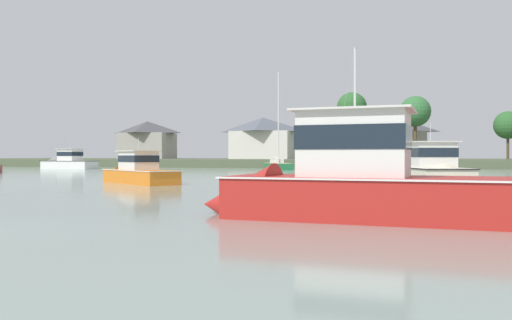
# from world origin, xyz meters

# --- Properties ---
(far_shore_bank) EXTENTS (167.90, 54.21, 1.23)m
(far_shore_bank) POSITION_xyz_m (0.00, 94.67, 0.62)
(far_shore_bank) COLOR #4C563D
(far_shore_bank) RESTS_ON ground
(cruiser_orange) EXTENTS (7.86, 6.72, 3.84)m
(cruiser_orange) POSITION_xyz_m (-5.68, 23.13, 0.50)
(cruiser_orange) COLOR orange
(cruiser_orange) RESTS_ON ground
(cruiser_cream) EXTENTS (4.85, 9.09, 4.61)m
(cruiser_cream) POSITION_xyz_m (13.34, 20.77, 0.56)
(cruiser_cream) COLOR beige
(cruiser_cream) RESTS_ON ground
(sailboat_green) EXTENTS (5.83, 9.17, 13.75)m
(sailboat_green) POSITION_xyz_m (-4.06, 61.50, 0.28)
(sailboat_green) COLOR #236B3D
(sailboat_green) RESTS_ON ground
(cruiser_white) EXTENTS (9.21, 4.00, 5.20)m
(cruiser_white) POSITION_xyz_m (-33.73, 56.51, 0.62)
(cruiser_white) COLOR white
(cruiser_white) RESTS_ON ground
(sailboat_skyblue) EXTENTS (5.95, 8.48, 12.27)m
(sailboat_skyblue) POSITION_xyz_m (8.22, 39.78, 0.26)
(sailboat_skyblue) COLOR #669ECC
(sailboat_skyblue) RESTS_ON ground
(cruiser_red) EXTENTS (10.11, 3.95, 6.00)m
(cruiser_red) POSITION_xyz_m (9.87, 5.96, 0.72)
(cruiser_red) COLOR #B2231E
(cruiser_red) RESTS_ON ground
(shore_tree_center_left) EXTENTS (5.02, 5.02, 10.05)m
(shore_tree_center_left) POSITION_xyz_m (10.58, 93.18, 8.15)
(shore_tree_center_left) COLOR brown
(shore_tree_center_left) RESTS_ON far_shore_bank
(shore_tree_right) EXTENTS (5.56, 5.56, 11.47)m
(shore_tree_right) POSITION_xyz_m (15.13, 91.19, 9.84)
(shore_tree_right) COLOR brown
(shore_tree_right) RESTS_ON far_shore_bank
(shore_tree_inland_a) EXTENTS (5.04, 5.04, 8.73)m
(shore_tree_inland_a) POSITION_xyz_m (31.45, 95.52, 7.40)
(shore_tree_inland_a) COLOR brown
(shore_tree_inland_a) RESTS_ON far_shore_bank
(shore_tree_left_mid) EXTENTS (5.87, 5.87, 13.13)m
(shore_tree_left_mid) POSITION_xyz_m (3.34, 96.69, 11.32)
(shore_tree_left_mid) COLOR brown
(shore_tree_left_mid) RESTS_ON far_shore_bank
(cottage_behind_trees) EXTENTS (12.82, 9.67, 8.39)m
(cottage_behind_trees) POSITION_xyz_m (-14.38, 95.45, 5.58)
(cottage_behind_trees) COLOR silver
(cottage_behind_trees) RESTS_ON far_shore_bank
(cottage_eastern) EXTENTS (11.57, 8.81, 8.16)m
(cottage_eastern) POSITION_xyz_m (12.16, 100.43, 5.45)
(cottage_eastern) COLOR #9E998E
(cottage_eastern) RESTS_ON far_shore_bank
(cottage_near_water) EXTENTS (11.69, 8.99, 8.40)m
(cottage_near_water) POSITION_xyz_m (-42.37, 100.47, 5.58)
(cottage_near_water) COLOR #9E998E
(cottage_near_water) RESTS_ON far_shore_bank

